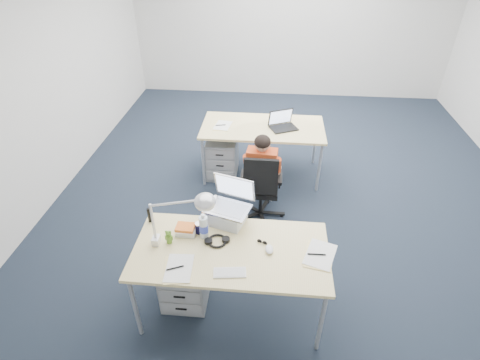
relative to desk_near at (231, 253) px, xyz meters
The scene contains 24 objects.
floor 1.98m from the desk_near, 72.16° to the left, with size 7.00×7.00×0.00m, color black.
room 2.13m from the desk_near, 72.16° to the left, with size 6.02×7.02×2.80m.
desk_near is the anchor object (origin of this frame).
desk_far 2.26m from the desk_near, 85.75° to the left, with size 1.60×0.80×0.73m.
office_chair 1.39m from the desk_near, 81.41° to the left, with size 0.58×0.58×0.91m.
seated_person 1.48m from the desk_near, 81.95° to the left, with size 0.35×0.60×1.07m.
drawer_pedestal_near 0.60m from the desk_near, 167.38° to the left, with size 0.40×0.50×0.55m, color gray.
drawer_pedestal_far 2.28m from the desk_near, 99.51° to the left, with size 0.40×0.50×0.55m, color gray.
silver_laptop 0.42m from the desk_near, 100.36° to the left, with size 0.37×0.30×0.40m, color silver, non-canonical shape.
wireless_keyboard 0.26m from the desk_near, 85.22° to the right, with size 0.25×0.10×0.01m, color white.
computer_mouse 0.32m from the desk_near, ahead, with size 0.07×0.11×0.04m, color white.
headphones 0.16m from the desk_near, 148.60° to the left, with size 0.21×0.17×0.04m, color black, non-canonical shape.
can_koozie 0.36m from the desk_near, 148.88° to the left, with size 0.06×0.06×0.10m, color #141138.
water_bottle 0.32m from the desk_near, 151.41° to the left, with size 0.08×0.08×0.24m, color silver.
bear_figurine 0.53m from the desk_near, behind, with size 0.07×0.05×0.13m, color #3E7920, non-canonical shape.
book_stack 0.44m from the desk_near, 158.68° to the left, with size 0.17×0.13×0.08m, color silver.
cordless_phone 0.81m from the desk_near, 159.51° to the left, with size 0.04×0.02×0.15m, color black.
papers_left 0.46m from the desk_near, 146.86° to the right, with size 0.20×0.29×0.01m, color #F7E08F.
papers_right 0.72m from the desk_near, ahead, with size 0.22×0.31×0.01m, color #F7E08F.
sunglasses 0.28m from the desk_near, 20.90° to the left, with size 0.09×0.04×0.02m, color black, non-canonical shape.
desk_lamp 0.56m from the desk_near, behind, with size 0.49×0.18×0.56m, color silver, non-canonical shape.
dark_laptop 2.27m from the desk_near, 78.78° to the left, with size 0.33×0.32×0.24m, color black, non-canonical shape.
far_cup 2.44m from the desk_near, 81.81° to the left, with size 0.08×0.08×0.11m, color white.
far_papers 2.25m from the desk_near, 99.35° to the left, with size 0.19×0.28×0.01m, color white.
Camera 1 is at (-0.29, -3.95, 2.94)m, focal length 28.00 mm.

